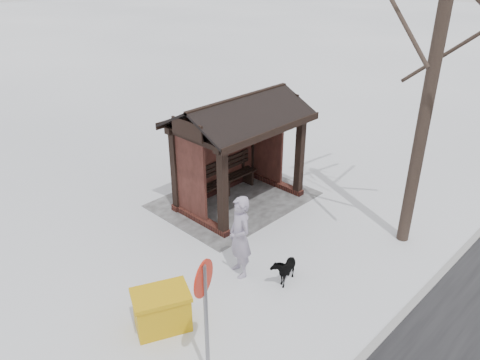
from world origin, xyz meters
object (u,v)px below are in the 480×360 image
object	(u,v)px
dog	(284,268)
grit_bin	(162,310)
pedestrian	(240,237)
road_sign	(205,297)
bus_shelter	(235,129)

from	to	relation	value
dog	grit_bin	distance (m)	2.80
pedestrian	dog	distance (m)	1.16
grit_bin	road_sign	distance (m)	1.97
grit_bin	road_sign	bearing A→B (deg)	107.74
bus_shelter	pedestrian	bearing A→B (deg)	46.42
road_sign	grit_bin	bearing A→B (deg)	-119.80
dog	road_sign	world-z (taller)	road_sign
road_sign	bus_shelter	bearing A→B (deg)	-162.13
pedestrian	road_sign	size ratio (longest dim) A/B	0.80
bus_shelter	dog	xyz separation A→B (m)	(1.81, 3.28, -1.84)
pedestrian	bus_shelter	bearing A→B (deg)	155.94
bus_shelter	road_sign	xyz separation A→B (m)	(4.69, 4.00, -0.46)
dog	pedestrian	bearing A→B (deg)	-165.74
dog	grit_bin	xyz separation A→B (m)	(2.69, -0.76, 0.08)
pedestrian	dog	world-z (taller)	pedestrian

